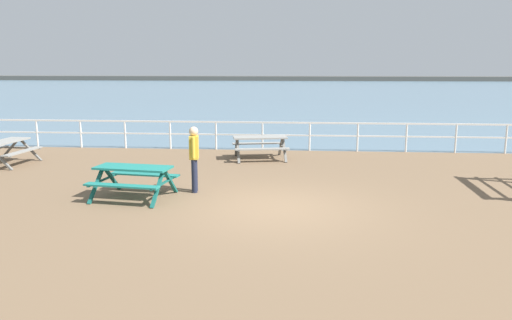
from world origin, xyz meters
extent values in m
cube|color=brown|center=(0.00, 0.00, -0.10)|extent=(30.00, 24.00, 0.20)
cube|color=slate|center=(0.00, 52.75, 0.00)|extent=(142.00, 90.00, 0.01)
cube|color=#4C4C47|center=(0.00, 95.75, 0.00)|extent=(142.00, 6.00, 1.80)
cube|color=white|center=(0.00, 7.75, 1.05)|extent=(23.00, 0.06, 0.06)
cube|color=white|center=(0.00, 7.75, 0.58)|extent=(23.00, 0.05, 0.05)
cylinder|color=white|center=(-9.73, 7.75, 0.53)|extent=(0.07, 0.07, 1.05)
cylinder|color=white|center=(-7.96, 7.75, 0.53)|extent=(0.07, 0.07, 1.05)
cylinder|color=white|center=(-6.19, 7.75, 0.53)|extent=(0.07, 0.07, 1.05)
cylinder|color=white|center=(-4.42, 7.75, 0.53)|extent=(0.07, 0.07, 1.05)
cylinder|color=white|center=(-2.65, 7.75, 0.53)|extent=(0.07, 0.07, 1.05)
cylinder|color=white|center=(-0.88, 7.75, 0.53)|extent=(0.07, 0.07, 1.05)
cylinder|color=white|center=(0.88, 7.75, 0.53)|extent=(0.07, 0.07, 1.05)
cylinder|color=white|center=(2.65, 7.75, 0.53)|extent=(0.07, 0.07, 1.05)
cylinder|color=white|center=(4.42, 7.75, 0.53)|extent=(0.07, 0.07, 1.05)
cylinder|color=white|center=(6.19, 7.75, 0.53)|extent=(0.07, 0.07, 1.05)
cylinder|color=white|center=(7.96, 7.75, 0.53)|extent=(0.07, 0.07, 1.05)
cube|color=#1E7A70|center=(-3.48, 0.56, 0.75)|extent=(1.88, 0.93, 0.05)
cube|color=#1E7A70|center=(-3.39, 1.17, 0.45)|extent=(1.82, 0.50, 0.04)
cube|color=#1E7A70|center=(-3.56, -0.06, 0.45)|extent=(1.82, 0.50, 0.04)
cube|color=#165B54|center=(-2.65, 0.82, 0.38)|extent=(0.19, 0.80, 0.79)
cube|color=#165B54|center=(-2.75, 0.08, 0.38)|extent=(0.19, 0.80, 0.79)
cube|color=#165B54|center=(-2.70, 0.45, 0.42)|extent=(0.26, 1.49, 0.04)
cube|color=#165B54|center=(-4.20, 1.03, 0.38)|extent=(0.19, 0.80, 0.79)
cube|color=#165B54|center=(-4.30, 0.29, 0.38)|extent=(0.19, 0.80, 0.79)
cube|color=#165B54|center=(-4.25, 0.66, 0.42)|extent=(0.26, 1.49, 0.04)
cube|color=gray|center=(-8.94, 4.24, 0.75)|extent=(0.83, 1.85, 0.05)
cube|color=gray|center=(-8.32, 4.19, 0.45)|extent=(0.39, 1.81, 0.04)
cube|color=slate|center=(-9.26, 5.04, 0.38)|extent=(0.80, 0.14, 0.79)
cube|color=slate|center=(-8.51, 4.99, 0.38)|extent=(0.80, 0.14, 0.79)
cube|color=slate|center=(-8.88, 5.02, 0.42)|extent=(1.50, 0.17, 0.04)
cube|color=slate|center=(-8.62, 3.43, 0.38)|extent=(0.80, 0.14, 0.79)
cube|color=gray|center=(-0.84, 5.90, 0.75)|extent=(1.90, 1.04, 0.05)
cube|color=gray|center=(-0.96, 6.51, 0.45)|extent=(1.82, 0.61, 0.04)
cube|color=gray|center=(-0.71, 5.30, 0.45)|extent=(1.82, 0.61, 0.04)
cube|color=slate|center=(-0.14, 6.42, 0.38)|extent=(0.23, 0.79, 0.79)
cube|color=slate|center=(0.00, 5.69, 0.38)|extent=(0.23, 0.79, 0.79)
cube|color=slate|center=(-0.07, 6.06, 0.42)|extent=(0.35, 1.48, 0.04)
cube|color=slate|center=(-1.67, 6.12, 0.38)|extent=(0.23, 0.79, 0.79)
cube|color=slate|center=(-1.53, 5.38, 0.38)|extent=(0.23, 0.79, 0.79)
cube|color=slate|center=(-1.60, 5.75, 0.42)|extent=(0.35, 1.48, 0.04)
cylinder|color=#1E2338|center=(-2.15, 1.37, 0.42)|extent=(0.14, 0.14, 0.85)
cylinder|color=#1E2338|center=(-2.13, 1.20, 0.42)|extent=(0.14, 0.14, 0.85)
cube|color=gold|center=(-2.14, 1.28, 1.14)|extent=(0.26, 0.37, 0.58)
cylinder|color=gold|center=(-2.17, 1.50, 1.17)|extent=(0.09, 0.09, 0.52)
cylinder|color=gold|center=(-2.11, 1.07, 1.17)|extent=(0.09, 0.09, 0.52)
sphere|color=beige|center=(-2.14, 1.28, 1.54)|extent=(0.23, 0.23, 0.23)
camera|label=1|loc=(0.44, -10.87, 3.16)|focal=35.13mm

